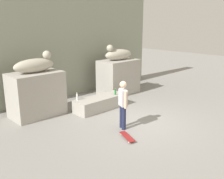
# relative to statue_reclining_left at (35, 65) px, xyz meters

# --- Properties ---
(ground_plane) EXTENTS (40.00, 40.00, 0.00)m
(ground_plane) POSITION_rel_statue_reclining_left_xyz_m (2.21, -3.20, -1.99)
(ground_plane) COLOR gray
(facade_wall) EXTENTS (11.41, 0.60, 5.08)m
(facade_wall) POSITION_rel_statue_reclining_left_xyz_m (2.21, 1.67, 0.55)
(facade_wall) COLOR gray
(facade_wall) RESTS_ON ground_plane
(pedestal_left) EXTENTS (1.96, 1.21, 1.70)m
(pedestal_left) POSITION_rel_statue_reclining_left_xyz_m (-0.04, 0.00, -1.14)
(pedestal_left) COLOR #A39E93
(pedestal_left) RESTS_ON ground_plane
(pedestal_right) EXTENTS (1.96, 1.21, 1.70)m
(pedestal_right) POSITION_rel_statue_reclining_left_xyz_m (4.46, 0.00, -1.14)
(pedestal_right) COLOR #A39E93
(pedestal_right) RESTS_ON ground_plane
(statue_reclining_left) EXTENTS (1.61, 0.58, 0.78)m
(statue_reclining_left) POSITION_rel_statue_reclining_left_xyz_m (0.00, 0.00, 0.00)
(statue_reclining_left) COLOR #B3AC99
(statue_reclining_left) RESTS_ON pedestal_left
(statue_reclining_right) EXTENTS (1.64, 0.68, 0.78)m
(statue_reclining_right) POSITION_rel_statue_reclining_left_xyz_m (4.42, 0.00, 0.00)
(statue_reclining_right) COLOR #B3AC99
(statue_reclining_right) RESTS_ON pedestal_right
(ledge_block) EXTENTS (2.32, 0.81, 0.53)m
(ledge_block) POSITION_rel_statue_reclining_left_xyz_m (2.21, -1.16, -1.72)
(ledge_block) COLOR #A39E93
(ledge_block) RESTS_ON ground_plane
(skater) EXTENTS (0.33, 0.50, 1.67)m
(skater) POSITION_rel_statue_reclining_left_xyz_m (1.43, -3.19, -1.07)
(skater) COLOR #1E233F
(skater) RESTS_ON ground_plane
(skateboard) EXTENTS (0.49, 0.82, 0.08)m
(skateboard) POSITION_rel_statue_reclining_left_xyz_m (0.96, -3.84, -1.92)
(skateboard) COLOR maroon
(skateboard) RESTS_ON ground_plane
(bottle_green) EXTENTS (0.07, 0.07, 0.28)m
(bottle_green) POSITION_rel_statue_reclining_left_xyz_m (2.88, -1.36, -1.35)
(bottle_green) COLOR #1E722D
(bottle_green) RESTS_ON ledge_block
(bottle_clear) EXTENTS (0.07, 0.07, 0.31)m
(bottle_clear) POSITION_rel_statue_reclining_left_xyz_m (1.26, -0.84, -1.33)
(bottle_clear) COLOR silver
(bottle_clear) RESTS_ON ledge_block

